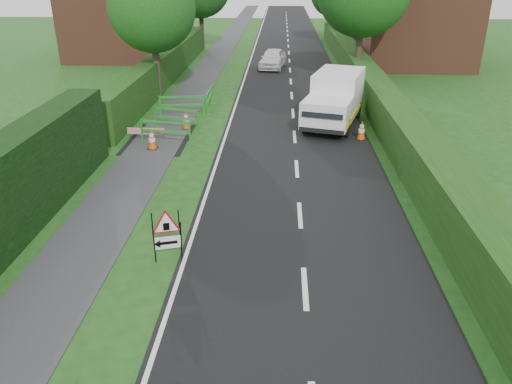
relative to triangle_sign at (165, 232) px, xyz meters
name	(u,v)px	position (x,y,z in m)	size (l,w,h in m)	color
ground	(184,314)	(0.75, -1.95, -0.81)	(120.00, 120.00, 0.00)	#194614
road_surface	(288,48)	(3.25, 33.05, -0.80)	(6.00, 90.00, 0.02)	black
footpath	(223,48)	(-2.25, 33.05, -0.80)	(2.00, 90.00, 0.02)	#2D2D30
hedge_west_far	(168,80)	(-4.25, 20.05, -0.81)	(1.00, 24.00, 1.80)	#14380F
hedge_east	(374,109)	(7.25, 14.05, -0.81)	(1.20, 50.00, 1.50)	#14380F
house_west	(120,17)	(-9.25, 28.05, 2.09)	(7.50, 7.40, 7.88)	brown
house_east_a	(416,21)	(11.75, 26.05, 2.09)	(7.50, 7.40, 7.88)	brown
house_east_b	(390,5)	(12.75, 40.05, 2.09)	(7.50, 7.40, 7.88)	brown
tree_nw	(152,8)	(-3.85, 16.05, 3.68)	(4.40, 4.40, 6.70)	#2D2116
triangle_sign	(165,232)	(0.00, 0.00, 0.00)	(0.98, 0.98, 1.16)	black
works_van	(335,98)	(5.01, 11.51, 0.36)	(3.14, 5.13, 2.20)	silver
traffic_cone_0	(362,130)	(5.93, 9.37, -0.41)	(0.38, 0.38, 0.79)	black
traffic_cone_1	(351,111)	(5.86, 12.28, -0.41)	(0.38, 0.38, 0.79)	black
traffic_cone_2	(343,103)	(5.66, 13.66, -0.41)	(0.38, 0.38, 0.79)	black
traffic_cone_3	(152,139)	(-2.24, 7.85, -0.41)	(0.38, 0.38, 0.79)	black
traffic_cone_4	(186,120)	(-1.39, 10.49, -0.41)	(0.38, 0.38, 0.79)	black
ped_barrier_0	(165,129)	(-1.81, 8.35, -0.18)	(2.09, 0.72, 1.00)	#19891D
ped_barrier_1	(177,116)	(-1.72, 10.20, -0.18)	(2.08, 0.87, 1.00)	#19891D
ped_barrier_2	(182,103)	(-1.91, 12.35, -0.18)	(2.09, 0.61, 1.00)	#19891D
ped_barrier_3	(210,96)	(-0.79, 13.67, -0.18)	(0.37, 2.06, 1.00)	#19891D
redwhite_plank	(147,142)	(-2.67, 8.68, -0.81)	(1.50, 0.04, 0.25)	red
hatchback_car	(273,58)	(2.08, 24.31, -0.17)	(1.50, 3.74, 1.27)	white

